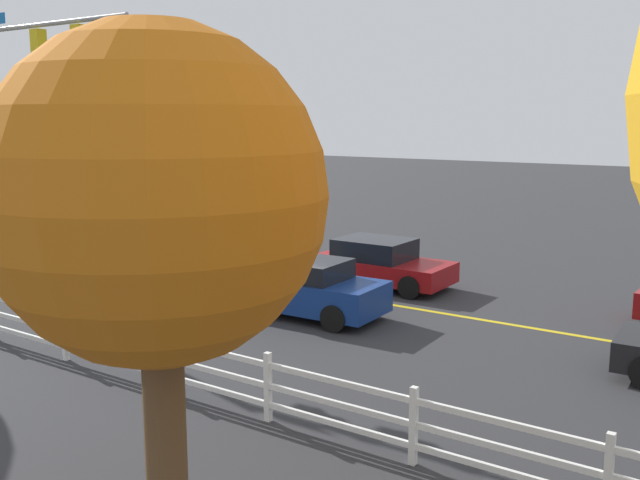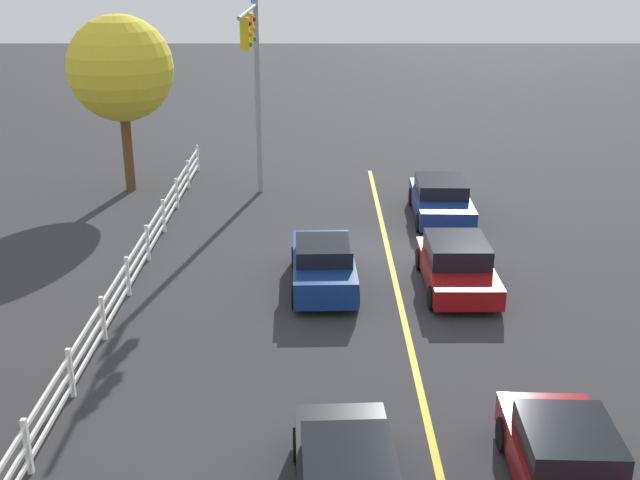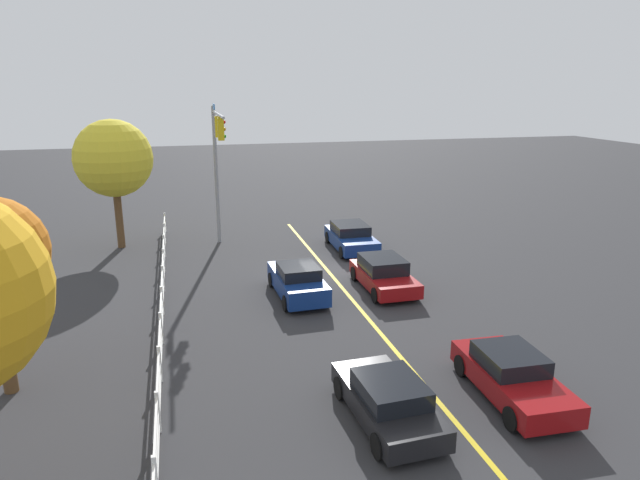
% 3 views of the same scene
% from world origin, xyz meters
% --- Properties ---
extents(ground_plane, '(120.00, 120.00, 0.00)m').
position_xyz_m(ground_plane, '(0.00, 0.00, 0.00)').
color(ground_plane, '#2D2D30').
extents(lane_center_stripe, '(28.00, 0.16, 0.01)m').
position_xyz_m(lane_center_stripe, '(-4.00, 0.00, 0.00)').
color(lane_center_stripe, gold).
rests_on(lane_center_stripe, ground_plane).
extents(signal_assembly, '(6.28, 0.38, 7.57)m').
position_xyz_m(signal_assembly, '(5.17, 4.54, 5.26)').
color(signal_assembly, gray).
rests_on(signal_assembly, ground_plane).
extents(car_0, '(4.10, 1.95, 1.37)m').
position_xyz_m(car_0, '(-2.42, -1.69, 0.67)').
color(car_0, maroon).
rests_on(car_0, ground_plane).
extents(car_1, '(4.30, 1.99, 1.32)m').
position_xyz_m(car_1, '(-11.49, -2.09, 0.64)').
color(car_1, maroon).
rests_on(car_1, ground_plane).
extents(car_2, '(4.21, 1.92, 1.42)m').
position_xyz_m(car_2, '(-2.43, 2.09, 0.68)').
color(car_2, navy).
rests_on(car_2, ground_plane).
extents(car_3, '(4.44, 2.09, 1.37)m').
position_xyz_m(car_3, '(3.71, -2.14, 0.67)').
color(car_3, navy).
rests_on(car_3, ground_plane).
extents(car_4, '(4.13, 1.98, 1.27)m').
position_xyz_m(car_4, '(-11.79, 1.72, 0.62)').
color(car_4, black).
rests_on(car_4, ground_plane).
extents(white_rail_fence, '(26.10, 0.10, 1.15)m').
position_xyz_m(white_rail_fence, '(-3.00, 7.49, 0.60)').
color(white_rail_fence, white).
rests_on(white_rail_fence, ground_plane).
extents(tree_1, '(4.02, 4.02, 6.83)m').
position_xyz_m(tree_1, '(7.17, 9.77, 4.79)').
color(tree_1, brown).
rests_on(tree_1, ground_plane).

